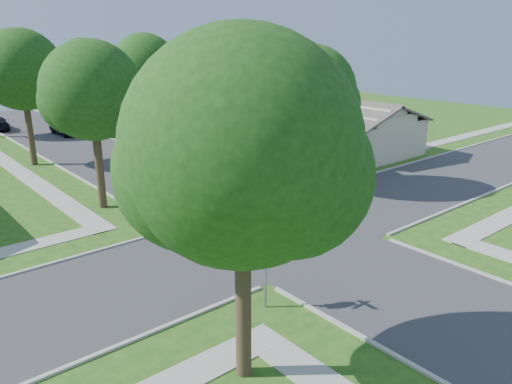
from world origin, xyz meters
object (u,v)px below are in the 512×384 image
object	(u,v)px
tree_w_near	(93,95)
stop_sign_ne	(281,159)
tree_e_mid	(146,71)
car_curb_east	(66,126)
tree_sw_corner	(244,159)
house_ne_near	(330,130)
house_ne_far	(206,106)
stop_sign_sw	(266,254)
tree_w_mid	(23,74)
tree_e_far	(84,66)
car_driveway	(323,165)
tree_ne_corner	(309,97)
tree_e_near	(237,91)

from	to	relation	value
tree_w_near	stop_sign_ne	bearing A→B (deg)	-24.74
tree_e_mid	car_curb_east	bearing A→B (deg)	110.12
tree_sw_corner	stop_sign_ne	bearing A→B (deg)	43.94
house_ne_near	house_ne_far	world-z (taller)	same
house_ne_far	stop_sign_sw	bearing A→B (deg)	-121.55
stop_sign_sw	house_ne_far	distance (m)	39.55
tree_w_mid	tree_e_far	bearing A→B (deg)	54.15
stop_sign_ne	car_driveway	size ratio (longest dim) A/B	0.66
stop_sign_sw	car_curb_east	bearing A→B (deg)	80.54
stop_sign_sw	tree_ne_corner	distance (m)	14.64
stop_sign_ne	tree_w_near	distance (m)	11.07
stop_sign_sw	tree_w_mid	distance (m)	26.09
tree_w_near	house_ne_near	distance (m)	21.24
tree_e_mid	car_curb_east	world-z (taller)	tree_e_mid
car_curb_east	tree_ne_corner	bearing A→B (deg)	-81.66
stop_sign_sw	tree_sw_corner	bearing A→B (deg)	-140.03
stop_sign_sw	tree_e_near	world-z (taller)	tree_e_near
house_ne_near	car_curb_east	world-z (taller)	house_ne_near
tree_w_near	car_curb_east	distance (m)	23.11
stop_sign_ne	tree_w_mid	size ratio (longest dim) A/B	0.31
tree_e_mid	car_curb_east	xyz separation A→B (m)	(-3.56, 9.71, -5.47)
tree_e_near	house_ne_near	world-z (taller)	tree_e_near
stop_sign_sw	tree_ne_corner	xyz separation A→B (m)	(11.06, 8.91, 3.56)
stop_sign_sw	tree_sw_corner	world-z (taller)	tree_sw_corner
stop_sign_ne	car_driveway	bearing A→B (deg)	9.93
stop_sign_ne	car_curb_east	distance (m)	26.28
tree_e_mid	house_ne_far	xyz separation A→B (m)	(11.23, 7.99, -4.74)
stop_sign_ne	tree_w_near	world-z (taller)	tree_w_near
stop_sign_ne	tree_ne_corner	xyz separation A→B (m)	(1.66, -0.49, 3.56)
tree_e_far	car_curb_east	bearing A→B (deg)	-137.22
tree_e_near	car_curb_east	size ratio (longest dim) A/B	1.79
stop_sign_ne	tree_e_mid	distance (m)	16.84
house_ne_near	house_ne_far	size ratio (longest dim) A/B	1.00
stop_sign_ne	tree_e_near	bearing A→B (deg)	89.32
tree_e_near	house_ne_near	size ratio (longest dim) A/B	0.61
stop_sign_sw	car_driveway	bearing A→B (deg)	36.14
house_ne_near	car_curb_east	distance (m)	24.66
tree_w_near	tree_e_near	bearing A→B (deg)	-0.00
tree_ne_corner	tree_w_mid	bearing A→B (deg)	123.22
stop_sign_sw	tree_e_far	xyz separation A→B (m)	(9.45, 38.71, 3.95)
tree_e_near	stop_sign_ne	bearing A→B (deg)	-90.68
tree_ne_corner	house_ne_near	size ratio (longest dim) A/B	0.64
tree_e_near	house_ne_far	bearing A→B (deg)	60.65
tree_e_mid	tree_ne_corner	bearing A→B (deg)	-84.55
tree_e_mid	tree_w_mid	size ratio (longest dim) A/B	0.96
stop_sign_sw	stop_sign_ne	xyz separation A→B (m)	(9.40, 9.40, 0.00)
tree_e_near	tree_e_far	bearing A→B (deg)	90.00
tree_e_mid	house_ne_far	world-z (taller)	tree_e_mid
tree_w_near	tree_sw_corner	xyz separation A→B (m)	(-2.79, -16.00, 0.15)
stop_sign_sw	tree_e_far	size ratio (longest dim) A/B	0.34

